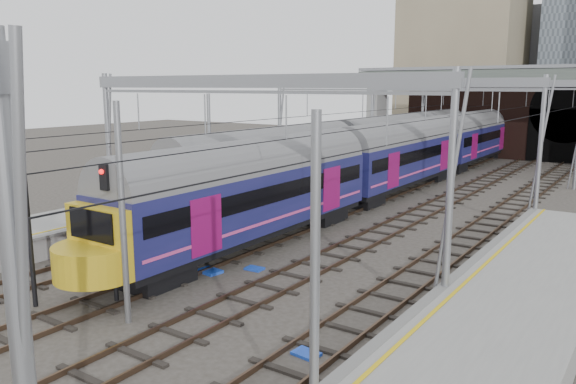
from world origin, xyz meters
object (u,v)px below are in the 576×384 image
Objects in this scene: train_main at (443,145)px; train_second at (388,144)px; signal_near_left at (26,218)px; signal_near_centre at (110,216)px.

train_main is 1.34× the size of train_second.
signal_near_left is (2.33, -33.76, 0.55)m from train_second.
signal_near_left is at bearing -92.67° from train_main.
signal_near_left is 1.02× the size of signal_near_centre.
train_second is 10.56× the size of signal_near_centre.
signal_near_left is at bearing -86.05° from train_second.
signal_near_left is (-1.67, -35.83, 0.53)m from train_main.
signal_near_centre is at bearing 63.03° from signal_near_left.
signal_near_centre is (1.85, 1.92, -0.06)m from signal_near_left.
signal_near_centre is at bearing -82.53° from train_second.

